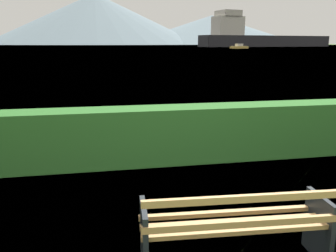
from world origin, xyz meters
TOP-DOWN VIEW (x-y plane):
  - water_surface at (0.00, 308.61)m, footprint 620.00×620.00m
  - park_bench at (-0.00, -0.06)m, footprint 1.88×0.68m
  - hedge_row at (0.00, 3.26)m, footprint 12.64×0.67m
  - cargo_ship_large at (92.64, 200.21)m, footprint 87.75×30.40m
  - fishing_boat_near at (54.02, 133.29)m, footprint 7.66×4.39m
  - distant_hills at (-64.79, 554.26)m, footprint 745.84×312.26m

SIDE VIEW (x-z plane):
  - water_surface at x=0.00m, z-range 0.00..0.00m
  - park_bench at x=0.00m, z-range 0.00..0.86m
  - hedge_row at x=0.00m, z-range 0.00..1.02m
  - fishing_boat_near at x=54.02m, z-range -0.29..1.64m
  - cargo_ship_large at x=92.64m, z-range -4.37..15.46m
  - distant_hills at x=-64.79m, z-range -8.34..80.89m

